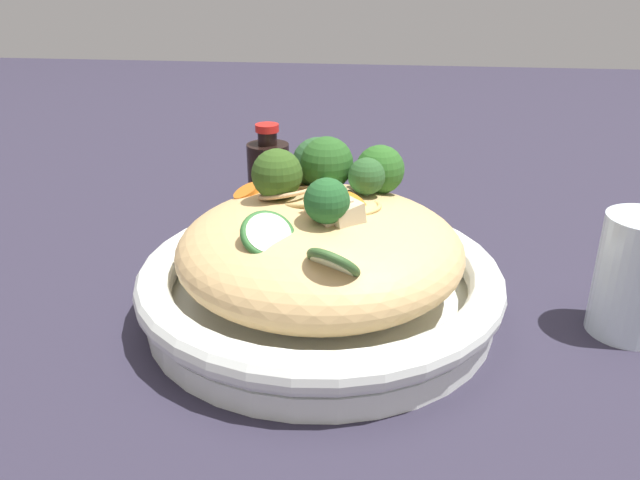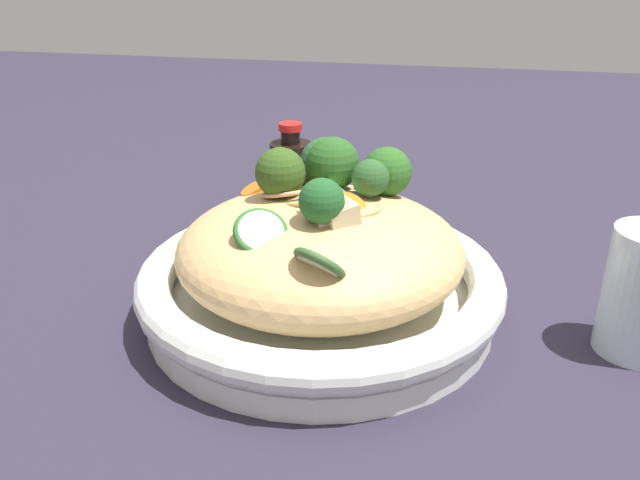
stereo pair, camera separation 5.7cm
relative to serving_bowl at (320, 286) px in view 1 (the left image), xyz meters
name	(u,v)px [view 1 (the left image)]	position (x,y,z in m)	size (l,w,h in m)	color
ground_plane	(320,312)	(0.00, 0.00, -0.03)	(3.00, 3.00, 0.00)	#2A2636
serving_bowl	(320,286)	(0.00, 0.00, 0.00)	(0.33, 0.33, 0.05)	white
noodle_heap	(320,249)	(0.00, 0.00, 0.04)	(0.26, 0.26, 0.10)	tan
broccoli_florets	(329,172)	(0.04, 0.00, 0.10)	(0.16, 0.15, 0.07)	#9EC06F
carrot_coins	(289,195)	(0.03, 0.03, 0.08)	(0.09, 0.14, 0.03)	orange
zucchini_slices	(306,221)	(-0.03, 0.01, 0.08)	(0.20, 0.11, 0.05)	beige
chicken_chunks	(335,212)	(-0.03, -0.02, 0.08)	(0.05, 0.05, 0.02)	beige
soy_sauce_bottle	(269,176)	(0.25, 0.10, 0.02)	(0.05, 0.05, 0.12)	black
drinking_glass	(636,277)	(0.00, -0.27, 0.03)	(0.07, 0.07, 0.11)	silver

